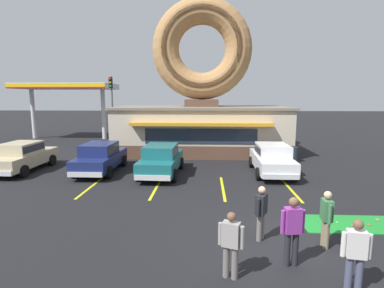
# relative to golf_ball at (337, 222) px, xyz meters

# --- Properties ---
(ground_plane) EXTENTS (160.00, 160.00, 0.00)m
(ground_plane) POSITION_rel_golf_ball_xyz_m (-2.19, -1.35, -0.05)
(ground_plane) COLOR black
(donut_shop_building) EXTENTS (12.30, 6.75, 10.96)m
(donut_shop_building) POSITION_rel_golf_ball_xyz_m (-4.61, 12.59, 3.69)
(donut_shop_building) COLOR brown
(donut_shop_building) RESTS_ON ground
(putting_mat) EXTENTS (4.30, 1.42, 0.03)m
(putting_mat) POSITION_rel_golf_ball_xyz_m (0.98, -0.06, -0.04)
(putting_mat) COLOR #1E842D
(putting_mat) RESTS_ON ground
(mini_donut_near_right) EXTENTS (0.13, 0.13, 0.04)m
(mini_donut_near_right) POSITION_rel_golf_ball_xyz_m (1.42, 0.27, -0.00)
(mini_donut_near_right) COLOR #A5724C
(mini_donut_near_right) RESTS_ON putting_mat
(mini_donut_mid_left) EXTENTS (0.13, 0.13, 0.04)m
(mini_donut_mid_left) POSITION_rel_golf_ball_xyz_m (0.91, -0.17, -0.00)
(mini_donut_mid_left) COLOR brown
(mini_donut_mid_left) RESTS_ON putting_mat
(mini_donut_mid_centre) EXTENTS (0.13, 0.13, 0.04)m
(mini_donut_mid_centre) POSITION_rel_golf_ball_xyz_m (0.43, -0.21, -0.00)
(mini_donut_mid_centre) COLOR #D8667F
(mini_donut_mid_centre) RESTS_ON putting_mat
(golf_ball) EXTENTS (0.04, 0.04, 0.04)m
(golf_ball) POSITION_rel_golf_ball_xyz_m (0.00, 0.00, 0.00)
(golf_ball) COLOR white
(golf_ball) RESTS_ON putting_mat
(car_white) EXTENTS (2.03, 4.59, 1.60)m
(car_white) POSITION_rel_golf_ball_xyz_m (-0.77, 6.32, 0.82)
(car_white) COLOR silver
(car_white) RESTS_ON ground
(car_teal) EXTENTS (2.11, 4.62, 1.60)m
(car_teal) POSITION_rel_golf_ball_xyz_m (-6.61, 5.86, 0.82)
(car_teal) COLOR #196066
(car_teal) RESTS_ON ground
(car_champagne) EXTENTS (2.03, 4.58, 1.60)m
(car_champagne) POSITION_rel_golf_ball_xyz_m (-14.37, 6.30, 0.82)
(car_champagne) COLOR #BCAD89
(car_champagne) RESTS_ON ground
(car_navy) EXTENTS (2.00, 4.57, 1.60)m
(car_navy) POSITION_rel_golf_ball_xyz_m (-10.00, 6.28, 0.82)
(car_navy) COLOR navy
(car_navy) RESTS_ON ground
(pedestrian_blue_sweater_man) EXTENTS (0.59, 0.29, 1.72)m
(pedestrian_blue_sweater_man) POSITION_rel_golf_ball_xyz_m (-2.19, -2.54, 0.91)
(pedestrian_blue_sweater_man) COLOR #232328
(pedestrian_blue_sweater_man) RESTS_ON ground
(pedestrian_hooded_kid) EXTENTS (0.26, 0.59, 1.58)m
(pedestrian_hooded_kid) POSITION_rel_golf_ball_xyz_m (-1.01, -1.57, 0.82)
(pedestrian_hooded_kid) COLOR #7F7056
(pedestrian_hooded_kid) RESTS_ON ground
(pedestrian_leather_jacket_man) EXTENTS (0.59, 0.29, 1.60)m
(pedestrian_leather_jacket_man) POSITION_rel_golf_ball_xyz_m (-1.16, -3.48, 0.83)
(pedestrian_leather_jacket_man) COLOR #474C66
(pedestrian_leather_jacket_man) RESTS_ON ground
(pedestrian_clipboard_woman) EXTENTS (0.40, 0.53, 1.58)m
(pedestrian_clipboard_woman) POSITION_rel_golf_ball_xyz_m (-2.69, -1.21, 0.82)
(pedestrian_clipboard_woman) COLOR slate
(pedestrian_clipboard_woman) RESTS_ON ground
(pedestrian_beanie_man) EXTENTS (0.56, 0.36, 1.56)m
(pedestrian_beanie_man) POSITION_rel_golf_ball_xyz_m (-3.70, -3.11, 0.81)
(pedestrian_beanie_man) COLOR slate
(pedestrian_beanie_man) RESTS_ON ground
(trash_bin) EXTENTS (0.57, 0.57, 0.97)m
(trash_bin) POSITION_rel_golf_ball_xyz_m (1.24, 9.32, 0.45)
(trash_bin) COLOR #232833
(trash_bin) RESTS_ON ground
(traffic_light_pole) EXTENTS (0.28, 0.47, 5.80)m
(traffic_light_pole) POSITION_rel_golf_ball_xyz_m (-12.44, 16.37, 3.66)
(traffic_light_pole) COLOR #595B60
(traffic_light_pole) RESTS_ON ground
(gas_station_canopy) EXTENTS (9.00, 4.46, 5.30)m
(gas_station_canopy) POSITION_rel_golf_ball_xyz_m (-17.71, 19.19, 4.81)
(gas_station_canopy) COLOR silver
(gas_station_canopy) RESTS_ON ground
(parking_stripe_far_left) EXTENTS (0.12, 3.60, 0.01)m
(parking_stripe_far_left) POSITION_rel_golf_ball_xyz_m (-9.50, 3.65, -0.05)
(parking_stripe_far_left) COLOR yellow
(parking_stripe_far_left) RESTS_ON ground
(parking_stripe_left) EXTENTS (0.12, 3.60, 0.01)m
(parking_stripe_left) POSITION_rel_golf_ball_xyz_m (-6.50, 3.65, -0.05)
(parking_stripe_left) COLOR yellow
(parking_stripe_left) RESTS_ON ground
(parking_stripe_mid_left) EXTENTS (0.12, 3.60, 0.01)m
(parking_stripe_mid_left) POSITION_rel_golf_ball_xyz_m (-3.50, 3.65, -0.05)
(parking_stripe_mid_left) COLOR yellow
(parking_stripe_mid_left) RESTS_ON ground
(parking_stripe_centre) EXTENTS (0.12, 3.60, 0.01)m
(parking_stripe_centre) POSITION_rel_golf_ball_xyz_m (-0.50, 3.65, -0.05)
(parking_stripe_centre) COLOR yellow
(parking_stripe_centre) RESTS_ON ground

